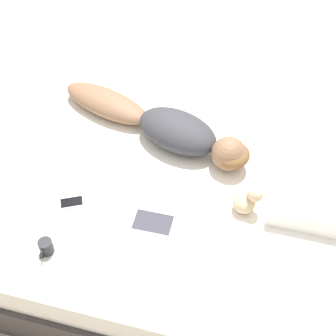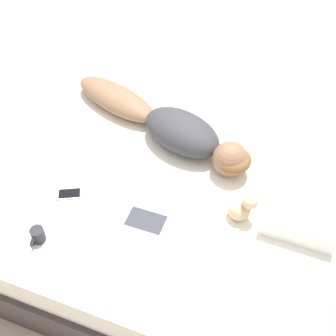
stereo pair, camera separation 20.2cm
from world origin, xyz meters
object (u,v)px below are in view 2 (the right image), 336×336
object	(u,v)px
person	(169,126)
open_magazine	(152,207)
cell_phone	(69,194)
coffee_mug	(38,235)

from	to	relation	value
person	open_magazine	size ratio (longest dim) A/B	3.30
cell_phone	person	bearing A→B (deg)	123.85
open_magazine	coffee_mug	size ratio (longest dim) A/B	3.86
coffee_mug	person	bearing A→B (deg)	159.28
coffee_mug	cell_phone	world-z (taller)	coffee_mug
open_magazine	cell_phone	bearing A→B (deg)	-81.32
person	cell_phone	size ratio (longest dim) A/B	8.14
open_magazine	cell_phone	distance (m)	0.48
open_magazine	coffee_mug	bearing A→B (deg)	-50.44
open_magazine	cell_phone	world-z (taller)	same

